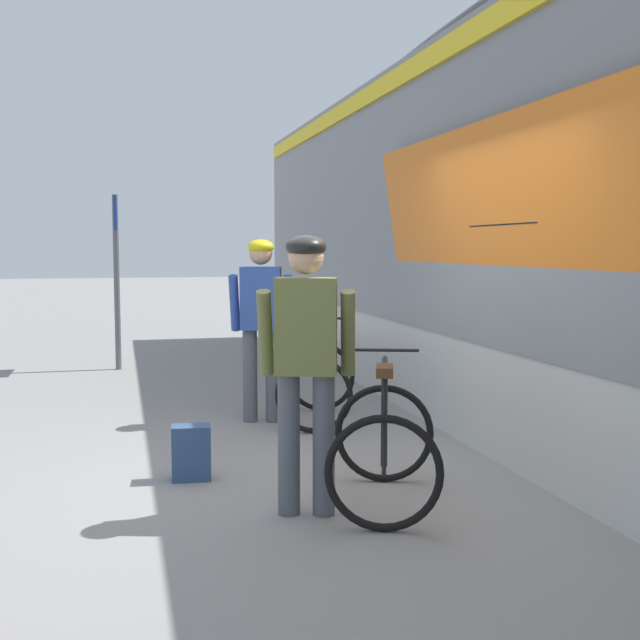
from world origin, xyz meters
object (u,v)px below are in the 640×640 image
(bicycle_near_black, at_px, (384,445))
(backpack_on_platform, at_px, (191,453))
(platform_sign_post, at_px, (116,252))
(cyclist_near_in_olive, at_px, (306,349))
(cyclist_far_in_blue, at_px, (261,313))
(bicycle_far_teal, at_px, (317,381))

(bicycle_near_black, xyz_separation_m, backpack_on_platform, (-1.17, 0.88, -0.20))
(bicycle_near_black, xyz_separation_m, platform_sign_post, (-1.70, 6.45, 1.22))
(cyclist_near_in_olive, height_order, cyclist_far_in_blue, same)
(backpack_on_platform, bearing_deg, bicycle_far_teal, 55.69)
(bicycle_far_teal, xyz_separation_m, backpack_on_platform, (-1.35, -1.67, -0.20))
(bicycle_near_black, bearing_deg, bicycle_far_teal, 85.97)
(cyclist_far_in_blue, distance_m, bicycle_far_teal, 0.85)
(cyclist_far_in_blue, bearing_deg, cyclist_near_in_olive, -93.95)
(cyclist_far_in_blue, distance_m, bicycle_near_black, 2.78)
(bicycle_far_teal, distance_m, platform_sign_post, 4.49)
(cyclist_near_in_olive, relative_size, bicycle_far_teal, 1.43)
(platform_sign_post, bearing_deg, cyclist_near_in_olive, -79.85)
(bicycle_far_teal, height_order, platform_sign_post, platform_sign_post)
(cyclist_near_in_olive, height_order, platform_sign_post, platform_sign_post)
(bicycle_near_black, bearing_deg, platform_sign_post, 104.75)
(cyclist_near_in_olive, bearing_deg, backpack_on_platform, 124.39)
(platform_sign_post, bearing_deg, bicycle_near_black, -75.25)
(cyclist_far_in_blue, height_order, platform_sign_post, platform_sign_post)
(cyclist_near_in_olive, distance_m, bicycle_far_teal, 2.78)
(cyclist_near_in_olive, relative_size, bicycle_near_black, 1.42)
(cyclist_near_in_olive, height_order, backpack_on_platform, cyclist_near_in_olive)
(cyclist_far_in_blue, bearing_deg, backpack_on_platform, -114.76)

